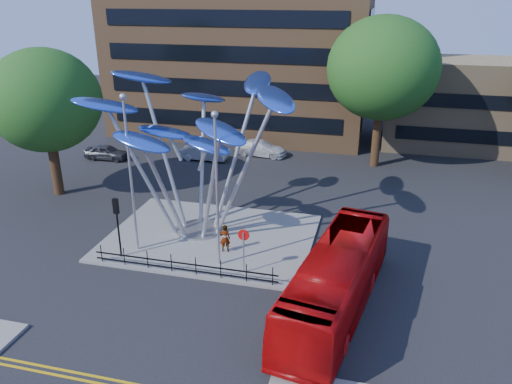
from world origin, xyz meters
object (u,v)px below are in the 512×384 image
(street_lamp_right, at_px, (217,177))
(traffic_light_island, at_px, (117,215))
(no_entry_sign_island, at_px, (244,244))
(tree_left, at_px, (45,101))
(leaf_sculpture, at_px, (193,122))
(street_lamp_left, at_px, (129,161))
(red_bus, at_px, (337,280))
(parked_car_mid, at_px, (204,152))
(tree_right, at_px, (383,69))
(parked_car_left, at_px, (107,152))
(parked_car_right, at_px, (261,148))
(pedestrian, at_px, (225,238))

(street_lamp_right, relative_size, traffic_light_island, 2.42)
(no_entry_sign_island, bearing_deg, tree_left, 154.93)
(street_lamp_right, bearing_deg, leaf_sculpture, 124.91)
(street_lamp_left, distance_m, red_bus, 12.34)
(traffic_light_island, distance_m, no_entry_sign_island, 7.05)
(leaf_sculpture, xyz_separation_m, parked_car_mid, (-4.34, 13.24, -6.19))
(tree_right, distance_m, tree_left, 25.09)
(traffic_light_island, height_order, parked_car_left, traffic_light_island)
(tree_right, height_order, traffic_light_island, tree_right)
(leaf_sculpture, xyz_separation_m, parked_car_left, (-12.63, 11.32, -6.22))
(leaf_sculpture, bearing_deg, parked_car_right, 89.42)
(tree_left, distance_m, red_bus, 23.47)
(red_bus, bearing_deg, tree_left, 165.67)
(parked_car_left, bearing_deg, street_lamp_right, -136.77)
(parked_car_right, bearing_deg, red_bus, -151.30)
(tree_right, xyz_separation_m, parked_car_right, (-9.91, 0.41, -7.36))
(street_lamp_right, bearing_deg, tree_left, 154.23)
(no_entry_sign_island, bearing_deg, parked_car_right, 101.12)
(leaf_sculpture, relative_size, parked_car_right, 2.73)
(red_bus, relative_size, parked_car_mid, 2.71)
(street_lamp_right, distance_m, parked_car_mid, 18.81)
(red_bus, distance_m, parked_car_right, 23.46)
(leaf_sculpture, relative_size, traffic_light_island, 3.71)
(tree_left, bearing_deg, street_lamp_left, -34.38)
(tree_left, relative_size, street_lamp_right, 1.24)
(street_lamp_right, distance_m, pedestrian, 4.38)
(no_entry_sign_island, bearing_deg, parked_car_left, 137.16)
(tree_left, xyz_separation_m, traffic_light_island, (9.00, -7.50, -4.18))
(tree_left, distance_m, parked_car_left, 10.11)
(tree_right, height_order, leaf_sculpture, tree_right)
(parked_car_left, bearing_deg, pedestrian, -134.12)
(tree_right, xyz_separation_m, street_lamp_right, (-7.50, -19.00, -2.94))
(tree_right, relative_size, leaf_sculpture, 0.95)
(tree_right, bearing_deg, parked_car_mid, -171.80)
(pedestrian, bearing_deg, no_entry_sign_island, 119.64)
(street_lamp_right, height_order, red_bus, street_lamp_right)
(street_lamp_right, xyz_separation_m, traffic_light_island, (-5.50, -0.50, -2.48))
(traffic_light_island, bearing_deg, street_lamp_left, 63.43)
(street_lamp_right, bearing_deg, parked_car_left, 135.38)
(pedestrian, height_order, parked_car_right, pedestrian)
(leaf_sculpture, height_order, street_lamp_left, leaf_sculpture)
(parked_car_mid, bearing_deg, tree_right, -82.26)
(parked_car_mid, bearing_deg, street_lamp_right, -158.25)
(street_lamp_left, relative_size, no_entry_sign_island, 3.59)
(tree_right, relative_size, pedestrian, 7.47)
(street_lamp_right, bearing_deg, no_entry_sign_island, -17.87)
(street_lamp_left, distance_m, street_lamp_right, 5.03)
(street_lamp_right, relative_size, no_entry_sign_island, 3.39)
(traffic_light_island, distance_m, red_bus, 12.08)
(tree_left, bearing_deg, street_lamp_right, -25.77)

